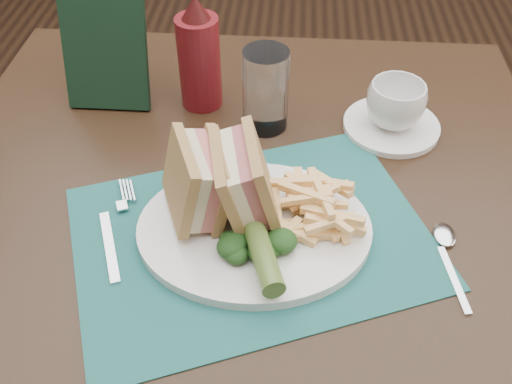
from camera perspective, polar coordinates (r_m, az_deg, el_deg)
floor at (r=1.72m, az=0.66°, el=-4.97°), size 7.00×7.00×0.00m
table_main at (r=1.12m, az=-0.82°, el=-11.67°), size 0.90×0.75×0.75m
placemat at (r=0.74m, az=-0.44°, el=-4.46°), size 0.53×0.46×0.00m
plate at (r=0.73m, az=-0.17°, el=-3.74°), size 0.32×0.26×0.01m
sandwich_half_a at (r=0.71m, az=-7.56°, el=0.83°), size 0.11×0.13×0.11m
sandwich_half_b at (r=0.70m, az=-2.79°, el=1.10°), size 0.10×0.13×0.11m
kale_garnish at (r=0.69m, az=-0.24°, el=-5.54°), size 0.11×0.08×0.03m
pickle_spear at (r=0.67m, az=0.56°, el=-5.91°), size 0.06×0.12×0.03m
fries_pile at (r=0.72m, az=5.22°, el=-0.98°), size 0.18×0.20×0.05m
fork at (r=0.76m, az=-13.93°, el=-3.36°), size 0.09×0.17×0.01m
spoon at (r=0.74m, az=18.89°, el=-6.58°), size 0.06×0.15×0.01m
saucer at (r=0.92m, az=13.36°, el=6.46°), size 0.16×0.16×0.01m
coffee_cup at (r=0.90m, az=13.78°, el=8.48°), size 0.12×0.12×0.07m
drinking_glass at (r=0.87m, az=0.95°, el=10.15°), size 0.08×0.08×0.13m
ketchup_bottle at (r=0.91m, az=-5.75°, el=13.70°), size 0.07×0.07×0.19m
check_presenter at (r=0.95m, az=-14.94°, el=14.41°), size 0.13×0.08×0.21m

